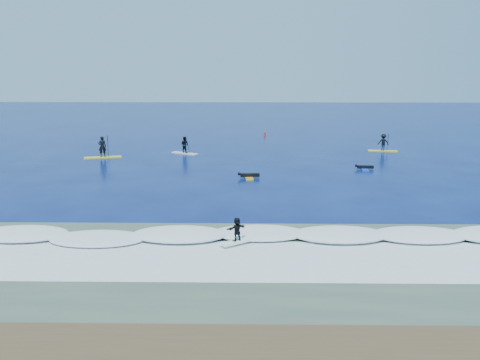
{
  "coord_description": "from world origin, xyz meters",
  "views": [
    {
      "loc": [
        0.42,
        -35.43,
        8.68
      ],
      "look_at": [
        -0.14,
        0.74,
        0.6
      ],
      "focal_mm": 40.0,
      "sensor_mm": 36.0,
      "label": 1
    }
  ],
  "objects_px": {
    "sup_paddler_left": "(103,150)",
    "marker_buoy": "(265,134)",
    "sup_paddler_center": "(185,146)",
    "wave_surfer": "(237,231)",
    "prone_paddler_far": "(364,168)",
    "prone_paddler_near": "(249,176)",
    "sup_paddler_right": "(383,144)"
  },
  "relations": [
    {
      "from": "sup_paddler_left",
      "to": "marker_buoy",
      "type": "relative_size",
      "value": 5.48
    },
    {
      "from": "sup_paddler_center",
      "to": "wave_surfer",
      "type": "relative_size",
      "value": 1.64
    },
    {
      "from": "prone_paddler_far",
      "to": "prone_paddler_near",
      "type": "bearing_deg",
      "value": 113.5
    },
    {
      "from": "sup_paddler_center",
      "to": "prone_paddler_far",
      "type": "xyz_separation_m",
      "value": [
        15.58,
        -7.21,
        -0.58
      ]
    },
    {
      "from": "sup_paddler_right",
      "to": "prone_paddler_near",
      "type": "distance_m",
      "value": 18.01
    },
    {
      "from": "sup_paddler_right",
      "to": "marker_buoy",
      "type": "height_order",
      "value": "sup_paddler_right"
    },
    {
      "from": "prone_paddler_near",
      "to": "marker_buoy",
      "type": "bearing_deg",
      "value": -10.16
    },
    {
      "from": "prone_paddler_near",
      "to": "prone_paddler_far",
      "type": "xyz_separation_m",
      "value": [
        9.47,
        3.37,
        -0.01
      ]
    },
    {
      "from": "sup_paddler_right",
      "to": "marker_buoy",
      "type": "xyz_separation_m",
      "value": [
        -11.25,
        10.8,
        -0.51
      ]
    },
    {
      "from": "sup_paddler_center",
      "to": "marker_buoy",
      "type": "bearing_deg",
      "value": 87.87
    },
    {
      "from": "sup_paddler_center",
      "to": "prone_paddler_far",
      "type": "height_order",
      "value": "sup_paddler_center"
    },
    {
      "from": "sup_paddler_left",
      "to": "marker_buoy",
      "type": "xyz_separation_m",
      "value": [
        15.26,
        14.83,
        -0.46
      ]
    },
    {
      "from": "sup_paddler_center",
      "to": "sup_paddler_right",
      "type": "height_order",
      "value": "sup_paddler_right"
    },
    {
      "from": "sup_paddler_right",
      "to": "prone_paddler_near",
      "type": "xyz_separation_m",
      "value": [
        -13.16,
        -12.28,
        -0.63
      ]
    },
    {
      "from": "prone_paddler_near",
      "to": "marker_buoy",
      "type": "relative_size",
      "value": 3.43
    },
    {
      "from": "prone_paddler_near",
      "to": "marker_buoy",
      "type": "distance_m",
      "value": 23.17
    },
    {
      "from": "sup_paddler_center",
      "to": "prone_paddler_far",
      "type": "relative_size",
      "value": 1.39
    },
    {
      "from": "sup_paddler_left",
      "to": "prone_paddler_far",
      "type": "height_order",
      "value": "sup_paddler_left"
    },
    {
      "from": "prone_paddler_far",
      "to": "marker_buoy",
      "type": "distance_m",
      "value": 21.11
    },
    {
      "from": "sup_paddler_right",
      "to": "wave_surfer",
      "type": "xyz_separation_m",
      "value": [
        -13.73,
        -27.56,
        -0.06
      ]
    },
    {
      "from": "prone_paddler_near",
      "to": "prone_paddler_far",
      "type": "height_order",
      "value": "prone_paddler_near"
    },
    {
      "from": "sup_paddler_left",
      "to": "wave_surfer",
      "type": "relative_size",
      "value": 2.08
    },
    {
      "from": "sup_paddler_center",
      "to": "sup_paddler_right",
      "type": "relative_size",
      "value": 0.93
    },
    {
      "from": "sup_paddler_left",
      "to": "sup_paddler_center",
      "type": "height_order",
      "value": "sup_paddler_left"
    },
    {
      "from": "wave_surfer",
      "to": "sup_paddler_left",
      "type": "bearing_deg",
      "value": 82.79
    },
    {
      "from": "wave_surfer",
      "to": "marker_buoy",
      "type": "bearing_deg",
      "value": 50.59
    },
    {
      "from": "sup_paddler_center",
      "to": "prone_paddler_near",
      "type": "relative_size",
      "value": 1.26
    },
    {
      "from": "sup_paddler_left",
      "to": "prone_paddler_far",
      "type": "distance_m",
      "value": 23.34
    },
    {
      "from": "prone_paddler_near",
      "to": "sup_paddler_right",
      "type": "bearing_deg",
      "value": -52.41
    },
    {
      "from": "sup_paddler_center",
      "to": "marker_buoy",
      "type": "relative_size",
      "value": 4.33
    },
    {
      "from": "sup_paddler_left",
      "to": "prone_paddler_near",
      "type": "relative_size",
      "value": 1.6
    },
    {
      "from": "sup_paddler_right",
      "to": "wave_surfer",
      "type": "bearing_deg",
      "value": -108.54
    }
  ]
}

